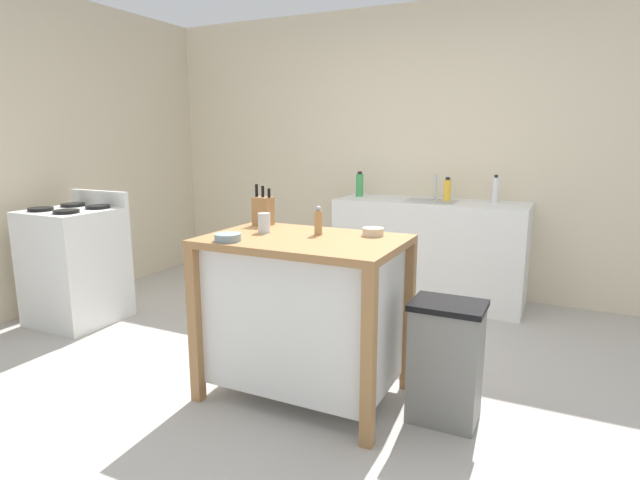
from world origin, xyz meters
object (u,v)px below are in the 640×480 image
object	(u,v)px
kitchen_island	(304,309)
bottle_spray_cleaner	(495,190)
bottle_hand_soap	(360,185)
knife_block	(263,210)
bowl_stoneware_deep	(228,237)
sink_faucet	(436,187)
drinking_cup	(264,223)
bottle_dish_soap	(447,190)
stove	(75,265)
pepper_grinder	(318,221)
bowl_ceramic_small	(373,231)
trash_bin	(446,361)

from	to	relation	value
kitchen_island	bottle_spray_cleaner	world-z (taller)	bottle_spray_cleaner
bottle_spray_cleaner	bottle_hand_soap	bearing A→B (deg)	-176.72
knife_block	kitchen_island	bearing A→B (deg)	-31.32
bowl_stoneware_deep	sink_faucet	xyz separation A→B (m)	(0.50, 2.42, 0.07)
knife_block	bottle_spray_cleaner	size ratio (longest dim) A/B	1.06
bottle_spray_cleaner	drinking_cup	bearing A→B (deg)	-114.71
bottle_dish_soap	stove	size ratio (longest dim) A/B	0.20
pepper_grinder	bottle_hand_soap	bearing A→B (deg)	105.13
drinking_cup	bottle_spray_cleaner	size ratio (longest dim) A/B	0.47
bowl_stoneware_deep	bottle_hand_soap	bearing A→B (deg)	94.63
sink_faucet	bottle_spray_cleaner	world-z (taller)	bottle_spray_cleaner
bowl_stoneware_deep	bottle_hand_soap	distance (m)	2.33
knife_block	bowl_ceramic_small	xyz separation A→B (m)	(0.73, -0.04, -0.07)
sink_faucet	stove	world-z (taller)	sink_faucet
bottle_dish_soap	bottle_hand_soap	world-z (taller)	bottle_hand_soap
bottle_spray_cleaner	kitchen_island	bearing A→B (deg)	-108.14
bowl_stoneware_deep	kitchen_island	bearing A→B (deg)	39.88
kitchen_island	bottle_spray_cleaner	distance (m)	2.30
pepper_grinder	sink_faucet	world-z (taller)	sink_faucet
pepper_grinder	bottle_spray_cleaner	distance (m)	2.14
bowl_ceramic_small	bottle_spray_cleaner	bearing A→B (deg)	78.74
bottle_hand_soap	pepper_grinder	bearing A→B (deg)	-74.87
kitchen_island	pepper_grinder	world-z (taller)	pepper_grinder
pepper_grinder	stove	distance (m)	2.26
trash_bin	sink_faucet	size ratio (longest dim) A/B	2.86
bottle_dish_soap	pepper_grinder	bearing A→B (deg)	-97.87
bottle_dish_soap	bottle_spray_cleaner	distance (m)	0.39
pepper_grinder	bottle_dish_soap	bearing A→B (deg)	82.13
bottle_spray_cleaner	bowl_ceramic_small	bearing A→B (deg)	-101.26
kitchen_island	pepper_grinder	distance (m)	0.49
kitchen_island	bowl_ceramic_small	world-z (taller)	bowl_ceramic_small
kitchen_island	stove	world-z (taller)	stove
stove	bottle_spray_cleaner	bearing A→B (deg)	33.01
pepper_grinder	sink_faucet	bearing A→B (deg)	85.64
pepper_grinder	bottle_spray_cleaner	world-z (taller)	bottle_spray_cleaner
bowl_stoneware_deep	trash_bin	size ratio (longest dim) A/B	0.22
knife_block	pepper_grinder	size ratio (longest dim) A/B	1.55
bowl_stoneware_deep	stove	xyz separation A→B (m)	(-1.85, 0.54, -0.47)
bowl_ceramic_small	bottle_dish_soap	xyz separation A→B (m)	(-0.01, 1.88, 0.05)
kitchen_island	stove	distance (m)	2.18
knife_block	bottle_spray_cleaner	xyz separation A→B (m)	(1.11, 1.89, 0.00)
bowl_stoneware_deep	bottle_spray_cleaner	distance (m)	2.60
kitchen_island	drinking_cup	bearing A→B (deg)	172.97
knife_block	bottle_spray_cleaner	bearing A→B (deg)	59.58
bowl_ceramic_small	pepper_grinder	xyz separation A→B (m)	(-0.28, -0.10, 0.05)
knife_block	bowl_stoneware_deep	size ratio (longest dim) A/B	1.79
drinking_cup	bottle_hand_soap	bearing A→B (deg)	96.40
bottle_hand_soap	stove	bearing A→B (deg)	-132.93
bowl_ceramic_small	drinking_cup	world-z (taller)	drinking_cup
sink_faucet	bowl_ceramic_small	bearing A→B (deg)	-86.31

